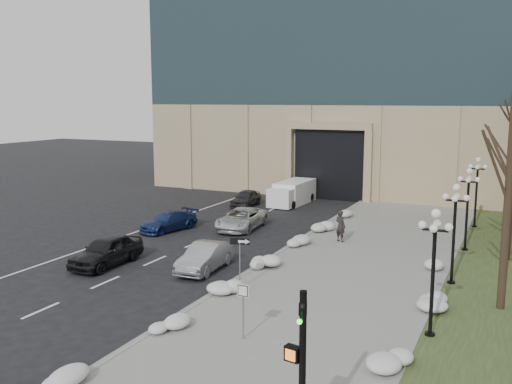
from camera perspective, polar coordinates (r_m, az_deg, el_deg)
ground at (r=19.94m, az=-11.35°, el=-16.30°), size 160.00×160.00×0.00m
sidewalk at (r=30.49m, az=10.19°, el=-7.01°), size 9.00×40.00×0.12m
curb at (r=31.88m, az=2.31°, el=-6.13°), size 0.30×40.00×0.14m
grass_strip at (r=29.60m, az=22.55°, el=-8.12°), size 4.00×40.00×0.10m
car_a at (r=30.66m, az=-14.72°, el=-5.71°), size 1.83×4.53×1.54m
car_b at (r=28.95m, az=-5.11°, el=-6.50°), size 1.73×4.25×1.37m
car_c at (r=37.80m, az=-8.76°, el=-2.92°), size 2.72×4.53×1.23m
car_d at (r=37.82m, az=-1.48°, el=-2.70°), size 2.67×5.07×1.36m
car_e at (r=45.78m, az=-1.03°, el=-0.61°), size 1.93×4.01×1.32m
pedestrian at (r=34.33m, az=8.45°, el=-3.38°), size 0.82×0.71×1.90m
box_truck at (r=46.83m, az=3.65°, el=-0.12°), size 2.20×5.84×1.84m
one_way_sign at (r=25.41m, az=-1.31°, el=-5.59°), size 0.91×0.38×2.45m
keep_sign at (r=20.38m, az=-1.30°, el=-10.73°), size 0.46×0.08×2.14m
traffic_signal at (r=14.06m, az=4.50°, el=-18.04°), size 0.73×0.97×4.24m
snow_clump_a at (r=18.66m, az=-18.07°, el=-17.45°), size 1.10×1.60×0.36m
snow_clump_b at (r=22.01m, az=-9.07°, el=-12.84°), size 1.10×1.60×0.36m
snow_clump_c at (r=25.58m, az=-2.93°, el=-9.53°), size 1.10×1.60×0.36m
snow_clump_d at (r=29.08m, az=0.55°, el=-7.18°), size 1.10×1.60×0.36m
snow_clump_e at (r=33.20m, az=4.59°, el=-5.11°), size 1.10×1.60×0.36m
snow_clump_f at (r=37.17m, az=6.98°, el=-3.58°), size 1.10×1.60×0.36m
snow_clump_g at (r=41.52m, az=8.92°, el=-2.27°), size 1.10×1.60×0.36m
snow_clump_h at (r=19.31m, az=14.05°, el=-16.29°), size 1.10×1.60×0.36m
snow_clump_i at (r=24.81m, az=16.64°, el=-10.53°), size 1.10×1.60×0.36m
snow_clump_j at (r=30.17m, az=18.13°, el=-7.04°), size 1.10×1.60×0.36m
lamppost_a at (r=21.22m, az=17.36°, el=-6.10°), size 1.18×1.18×4.76m
lamppost_b at (r=27.51m, az=19.25°, el=-2.71°), size 1.18×1.18×4.76m
lamppost_c at (r=33.88m, az=20.42°, el=-0.59°), size 1.18×1.18×4.76m
lamppost_d at (r=40.29m, az=21.22°, el=0.86°), size 1.18×1.18×4.76m
tree_near at (r=24.49m, az=24.09°, el=2.10°), size 3.20×3.20×9.00m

